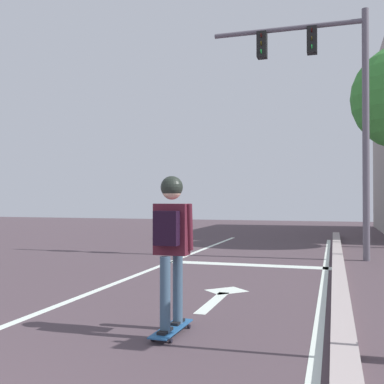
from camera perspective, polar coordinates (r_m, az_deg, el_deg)
The scene contains 9 objects.
lane_line_center at distance 7.92m, azimuth -10.34°, elevation -11.37°, with size 0.12×20.00×0.01m, color silver.
lane_line_curbside at distance 7.06m, azimuth 15.79°, elevation -12.64°, with size 0.12×20.00×0.01m, color silver.
stop_bar at distance 10.27m, azimuth 6.93°, elevation -8.94°, with size 3.57×0.40×0.01m, color silver.
lane_arrow_stem at distance 6.63m, azimuth 2.61°, elevation -13.45°, with size 0.16×1.40×0.01m, color silver.
lane_arrow_head at distance 7.44m, azimuth 4.29°, elevation -12.06°, with size 0.56×0.44×0.01m, color silver.
curb_strip at distance 7.05m, azimuth 17.87°, elevation -12.10°, with size 0.24×24.00×0.14m, color #A89A97.
skateboard at distance 5.14m, azimuth -2.54°, elevation -16.54°, with size 0.24×0.82×0.07m.
skater at distance 4.94m, azimuth -2.60°, elevation -4.97°, with size 0.45×0.61×1.62m.
traffic_signal_mast at distance 11.82m, azimuth 16.35°, elevation 12.39°, with size 3.73×0.34×5.94m.
Camera 1 is at (3.45, -0.91, 1.45)m, focal length 43.12 mm.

